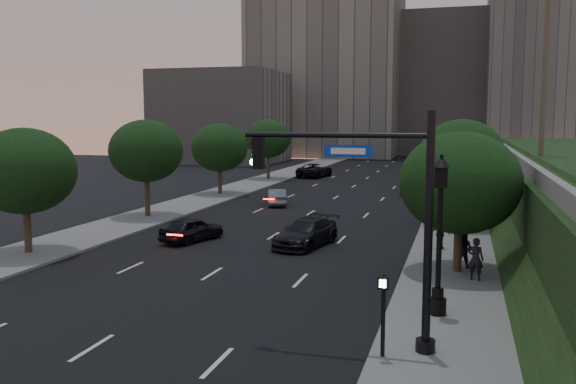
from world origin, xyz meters
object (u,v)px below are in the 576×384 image
(traffic_signal_mast, at_px, (389,228))
(sedan_far_right, at_px, (416,186))
(sedan_near_left, at_px, (192,229))
(pedestrian_b, at_px, (463,249))
(sedan_mid_left, at_px, (277,197))
(sedan_far_left, at_px, (315,170))
(street_lamp, at_px, (439,242))
(sedan_near_right, at_px, (306,233))
(pedestrian_a, at_px, (476,259))
(pedestrian_c, at_px, (440,234))

(traffic_signal_mast, height_order, sedan_far_right, traffic_signal_mast)
(traffic_signal_mast, bearing_deg, sedan_near_left, 132.94)
(traffic_signal_mast, bearing_deg, pedestrian_b, 78.78)
(sedan_mid_left, relative_size, sedan_far_left, 0.68)
(street_lamp, bearing_deg, sedan_mid_left, 118.30)
(sedan_mid_left, bearing_deg, traffic_signal_mast, 95.27)
(sedan_near_right, height_order, pedestrian_b, pedestrian_b)
(sedan_near_left, height_order, sedan_far_right, sedan_far_right)
(traffic_signal_mast, bearing_deg, sedan_near_right, 113.37)
(street_lamp, xyz_separation_m, pedestrian_b, (0.83, 7.10, -1.66))
(sedan_mid_left, height_order, pedestrian_a, pedestrian_a)
(traffic_signal_mast, relative_size, pedestrian_a, 3.96)
(street_lamp, height_order, sedan_far_right, street_lamp)
(sedan_far_left, relative_size, sedan_far_right, 1.27)
(street_lamp, distance_m, pedestrian_b, 7.34)
(sedan_far_left, bearing_deg, pedestrian_b, 120.98)
(traffic_signal_mast, xyz_separation_m, sedan_far_left, (-14.49, 51.34, -2.87))
(sedan_far_left, height_order, sedan_near_right, sedan_far_left)
(pedestrian_a, bearing_deg, sedan_mid_left, -37.95)
(sedan_far_right, bearing_deg, street_lamp, -72.23)
(sedan_far_right, distance_m, pedestrian_b, 27.72)
(sedan_near_right, distance_m, sedan_far_right, 24.62)
(sedan_far_left, bearing_deg, street_lamp, 117.05)
(pedestrian_a, bearing_deg, pedestrian_c, -59.18)
(pedestrian_a, distance_m, pedestrian_c, 6.09)
(street_lamp, height_order, pedestrian_a, street_lamp)
(sedan_far_right, height_order, pedestrian_c, pedestrian_c)
(sedan_far_right, bearing_deg, pedestrian_c, -70.47)
(sedan_far_right, bearing_deg, sedan_mid_left, -122.66)
(traffic_signal_mast, height_order, sedan_near_right, traffic_signal_mast)
(sedan_near_right, distance_m, pedestrian_b, 8.64)
(sedan_near_left, bearing_deg, traffic_signal_mast, 150.84)
(sedan_near_right, bearing_deg, pedestrian_b, -9.30)
(pedestrian_c, bearing_deg, street_lamp, 104.93)
(street_lamp, bearing_deg, pedestrian_c, 91.54)
(sedan_mid_left, relative_size, pedestrian_b, 2.39)
(street_lamp, distance_m, pedestrian_c, 10.97)
(sedan_near_left, bearing_deg, pedestrian_a, -179.75)
(pedestrian_c, bearing_deg, traffic_signal_mast, 99.46)
(pedestrian_b, bearing_deg, sedan_mid_left, -28.22)
(traffic_signal_mast, distance_m, pedestrian_c, 14.67)
(pedestrian_a, distance_m, pedestrian_b, 2.20)
(traffic_signal_mast, height_order, sedan_near_left, traffic_signal_mast)
(pedestrian_b, bearing_deg, sedan_near_left, 12.68)
(sedan_far_right, bearing_deg, traffic_signal_mast, -74.65)
(street_lamp, distance_m, sedan_far_left, 50.36)
(sedan_near_right, height_order, pedestrian_c, pedestrian_c)
(street_lamp, relative_size, sedan_near_right, 1.12)
(traffic_signal_mast, height_order, pedestrian_c, traffic_signal_mast)
(sedan_near_right, distance_m, pedestrian_a, 10.03)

